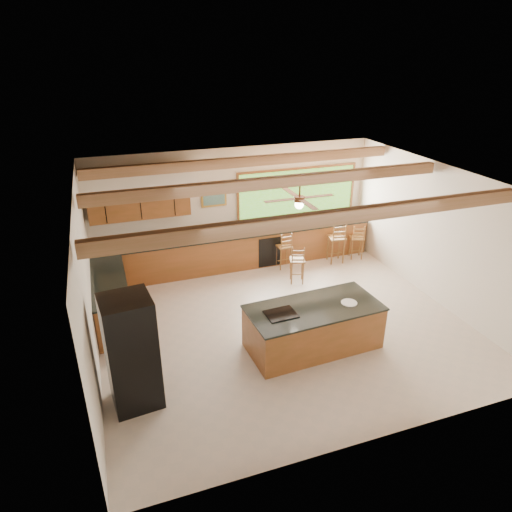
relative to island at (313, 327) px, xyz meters
name	(u,v)px	position (x,y,z in m)	size (l,w,h in m)	color
ground	(282,324)	(-0.24, 0.89, -0.43)	(7.20, 7.20, 0.00)	#C2B1A1
room_shell	(265,213)	(-0.41, 1.54, 1.78)	(7.27, 6.54, 3.02)	beige
counter_run	(212,260)	(-1.06, 3.41, 0.03)	(7.12, 3.10, 1.22)	brown
island	(313,327)	(0.00, 0.00, 0.00)	(2.53, 1.29, 0.88)	brown
refrigerator	(132,352)	(-3.29, -0.41, 0.51)	(0.81, 0.79, 1.89)	black
bar_stool_a	(298,261)	(0.78, 2.44, 0.14)	(0.44, 0.44, 0.97)	brown
bar_stool_b	(338,239)	(2.21, 3.15, 0.24)	(0.45, 0.45, 1.13)	brown
bar_stool_c	(285,247)	(0.78, 3.29, 0.15)	(0.36, 0.36, 0.98)	brown
bar_stool_d	(358,239)	(2.85, 3.20, 0.13)	(0.43, 0.43, 0.95)	brown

